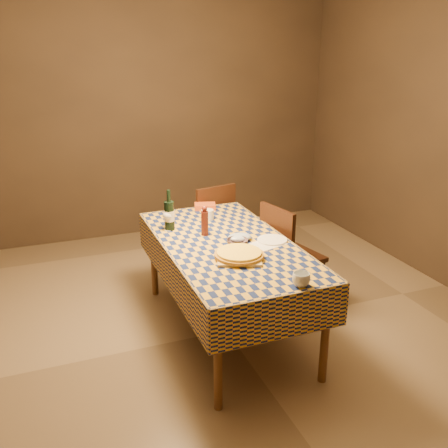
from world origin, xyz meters
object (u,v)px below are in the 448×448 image
object	(u,v)px
chair_far	(210,224)
dining_table	(226,252)
cutting_board	(239,257)
wine_bottle	(169,215)
pizza	(239,254)
chair_right	(286,251)
bowl	(237,242)
white_plate	(272,240)

from	to	relation	value
chair_far	dining_table	bearing A→B (deg)	-103.10
cutting_board	wine_bottle	bearing A→B (deg)	111.81
dining_table	pizza	bearing A→B (deg)	-95.27
chair_far	chair_right	size ratio (longest dim) A/B	1.00
pizza	wine_bottle	bearing A→B (deg)	111.81
dining_table	chair_right	bearing A→B (deg)	17.61
dining_table	bowl	bearing A→B (deg)	-59.98
bowl	wine_bottle	distance (m)	0.64
dining_table	pizza	size ratio (longest dim) A/B	4.79
dining_table	white_plate	bearing A→B (deg)	-16.17
cutting_board	bowl	world-z (taller)	bowl
white_plate	chair_right	bearing A→B (deg)	45.46
chair_far	pizza	bearing A→B (deg)	-101.36
pizza	bowl	world-z (taller)	pizza
dining_table	wine_bottle	size ratio (longest dim) A/B	5.56
cutting_board	bowl	bearing A→B (deg)	70.20
wine_bottle	chair_right	world-z (taller)	wine_bottle
bowl	white_plate	distance (m)	0.28
wine_bottle	white_plate	bearing A→B (deg)	-38.22
chair_far	chair_right	world-z (taller)	same
dining_table	cutting_board	world-z (taller)	cutting_board
wine_bottle	white_plate	size ratio (longest dim) A/B	1.46
pizza	chair_right	xyz separation A→B (m)	(0.66, 0.52, -0.28)
dining_table	chair_far	world-z (taller)	chair_far
wine_bottle	chair_far	distance (m)	0.95
bowl	chair_far	size ratio (longest dim) A/B	0.17
wine_bottle	chair_far	xyz separation A→B (m)	(0.58, 0.66, -0.37)
white_plate	wine_bottle	bearing A→B (deg)	141.78
bowl	chair_right	bearing A→B (deg)	26.69
cutting_board	white_plate	distance (m)	0.43
white_plate	chair_right	world-z (taller)	chair_right
pizza	chair_far	world-z (taller)	chair_far
cutting_board	pizza	size ratio (longest dim) A/B	0.79
white_plate	chair_right	distance (m)	0.49
chair_right	wine_bottle	bearing A→B (deg)	166.80
pizza	chair_right	size ratio (longest dim) A/B	0.41
cutting_board	chair_far	world-z (taller)	chair_far
cutting_board	chair_right	xyz separation A→B (m)	(0.66, 0.52, -0.26)
pizza	white_plate	bearing A→B (deg)	30.88
dining_table	pizza	xyz separation A→B (m)	(-0.03, -0.32, 0.11)
bowl	white_plate	xyz separation A→B (m)	(0.28, -0.01, -0.02)
bowl	chair_far	distance (m)	1.22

